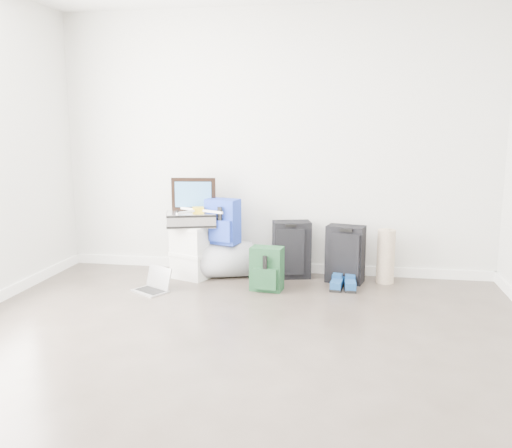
% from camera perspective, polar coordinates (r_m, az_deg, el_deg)
% --- Properties ---
extents(ground, '(5.00, 5.00, 0.00)m').
position_cam_1_polar(ground, '(3.51, -3.99, -15.71)').
color(ground, '#383028').
rests_on(ground, ground).
extents(room_envelope, '(4.52, 5.02, 2.71)m').
position_cam_1_polar(room_envelope, '(3.17, -4.31, 13.64)').
color(room_envelope, silver).
rests_on(room_envelope, ground).
extents(boxes_stack, '(0.46, 0.42, 0.54)m').
position_cam_1_polar(boxes_stack, '(5.54, -6.75, -2.90)').
color(boxes_stack, silver).
rests_on(boxes_stack, ground).
extents(briefcase, '(0.56, 0.47, 0.14)m').
position_cam_1_polar(briefcase, '(5.48, -6.83, 0.54)').
color(briefcase, '#B2B2B7').
rests_on(briefcase, boxes_stack).
extents(painting, '(0.45, 0.09, 0.34)m').
position_cam_1_polar(painting, '(5.53, -6.60, 3.13)').
color(painting, black).
rests_on(painting, briefcase).
extents(drone, '(0.57, 0.57, 0.06)m').
position_cam_1_polar(drone, '(5.42, -6.10, 1.48)').
color(drone, gold).
rests_on(drone, briefcase).
extents(duffel_bag, '(0.66, 0.52, 0.36)m').
position_cam_1_polar(duffel_bag, '(5.56, -3.42, -3.78)').
color(duffel_bag, gray).
rests_on(duffel_bag, ground).
extents(blue_backpack, '(0.36, 0.30, 0.45)m').
position_cam_1_polar(blue_backpack, '(5.45, -3.53, 0.19)').
color(blue_backpack, '#183CA2').
rests_on(blue_backpack, duffel_bag).
extents(large_suitcase, '(0.42, 0.32, 0.58)m').
position_cam_1_polar(large_suitcase, '(5.52, 3.76, -2.71)').
color(large_suitcase, black).
rests_on(large_suitcase, ground).
extents(green_backpack, '(0.32, 0.25, 0.42)m').
position_cam_1_polar(green_backpack, '(5.10, 1.13, -4.83)').
color(green_backpack, black).
rests_on(green_backpack, ground).
extents(carry_on, '(0.40, 0.31, 0.57)m').
position_cam_1_polar(carry_on, '(5.41, 9.38, -3.16)').
color(carry_on, black).
rests_on(carry_on, ground).
extents(shoes, '(0.25, 0.28, 0.09)m').
position_cam_1_polar(shoes, '(5.25, 9.20, -6.29)').
color(shoes, black).
rests_on(shoes, ground).
extents(rolled_rug, '(0.17, 0.17, 0.53)m').
position_cam_1_polar(rolled_rug, '(5.48, 13.50, -3.33)').
color(rolled_rug, gray).
rests_on(rolled_rug, ground).
extents(laptop, '(0.39, 0.36, 0.23)m').
position_cam_1_polar(laptop, '(5.21, -10.72, -6.36)').
color(laptop, silver).
rests_on(laptop, ground).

